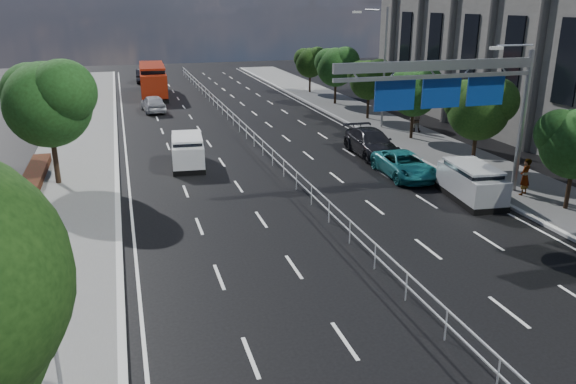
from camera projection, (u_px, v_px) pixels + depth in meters
name	position (u px, v px, depth m)	size (l,w,h in m)	color
ground	(430.00, 326.00, 17.04)	(160.00, 160.00, 0.00)	black
kerb_near	(123.00, 377.00, 14.59)	(0.25, 140.00, 0.15)	silver
median_fence	(256.00, 142.00, 37.29)	(0.05, 85.00, 1.02)	silver
toilet_sign	(25.00, 290.00, 13.13)	(1.62, 0.18, 4.34)	gray
overhead_gantry	(457.00, 86.00, 26.19)	(10.24, 0.38, 7.45)	gray
streetlight_far	(381.00, 60.00, 41.81)	(2.78, 2.40, 9.00)	gray
civic_hall	(569.00, 46.00, 41.41)	(14.40, 36.00, 14.35)	slate
near_tree_back	(48.00, 99.00, 28.64)	(4.84, 4.51, 6.69)	black
far_tree_d	(480.00, 106.00, 32.04)	(3.85, 3.59, 5.34)	black
far_tree_e	(415.00, 90.00, 38.89)	(3.63, 3.38, 5.13)	black
far_tree_f	(370.00, 78.00, 45.72)	(3.52, 3.28, 5.02)	black
far_tree_g	(337.00, 65.00, 52.44)	(3.96, 3.69, 5.45)	black
far_tree_h	(311.00, 61.00, 59.35)	(3.41, 3.18, 4.91)	black
white_minivan	(188.00, 151.00, 33.41)	(2.22, 4.40, 1.85)	black
red_bus	(153.00, 80.00, 58.41)	(2.93, 10.84, 3.21)	black
near_car_silver	(153.00, 103.00, 49.99)	(1.80, 4.48, 1.53)	#A7A8AE
near_car_dark	(144.00, 75.00, 68.62)	(1.71, 4.90, 1.61)	black
silver_minivan	(471.00, 183.00, 27.67)	(2.32, 4.49, 1.79)	black
parked_car_teal	(404.00, 165.00, 31.40)	(2.28, 4.94, 1.37)	#18686C
parked_car_dark	(371.00, 143.00, 35.84)	(2.26, 5.56, 1.61)	black
pedestrian_a	(525.00, 177.00, 27.94)	(0.68, 0.45, 1.88)	gray
pedestrian_b	(416.00, 120.00, 41.69)	(0.85, 0.67, 1.76)	gray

